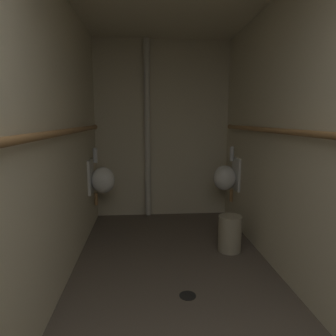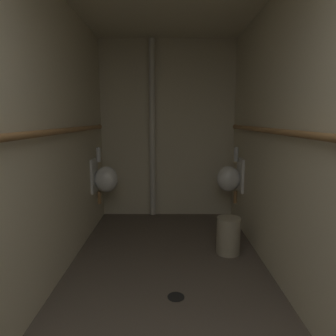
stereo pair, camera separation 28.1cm
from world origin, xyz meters
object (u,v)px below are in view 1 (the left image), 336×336
at_px(standpipe_back_wall, 147,131).
at_px(floor_drain, 188,295).
at_px(urinal_right_mid, 226,177).
at_px(waste_bin, 230,233).
at_px(urinal_left_mid, 101,179).

height_order(standpipe_back_wall, floor_drain, standpipe_back_wall).
distance_m(urinal_right_mid, standpipe_back_wall, 1.29).
bearing_deg(standpipe_back_wall, waste_bin, -55.34).
xyz_separation_m(standpipe_back_wall, waste_bin, (0.88, -1.27, -1.08)).
bearing_deg(waste_bin, urinal_right_mid, 78.17).
relative_size(urinal_right_mid, waste_bin, 1.89).
bearing_deg(floor_drain, urinal_right_mid, 65.12).
bearing_deg(urinal_left_mid, floor_drain, -60.72).
xyz_separation_m(standpipe_back_wall, floor_drain, (0.29, -2.09, -1.28)).
distance_m(urinal_left_mid, urinal_right_mid, 1.66).
bearing_deg(standpipe_back_wall, urinal_right_mid, -23.49).
relative_size(standpipe_back_wall, floor_drain, 17.93).
bearing_deg(standpipe_back_wall, floor_drain, -82.05).
bearing_deg(urinal_left_mid, urinal_right_mid, 1.05).
bearing_deg(urinal_right_mid, urinal_left_mid, -178.95).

